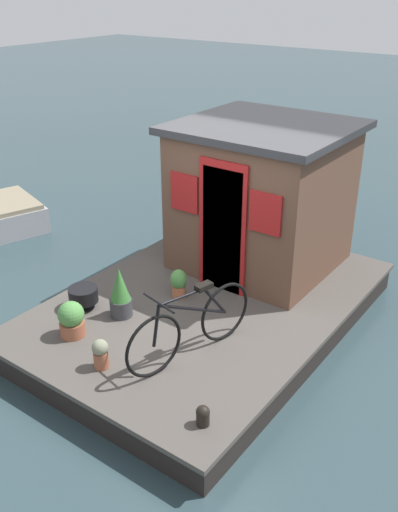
% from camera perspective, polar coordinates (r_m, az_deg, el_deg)
% --- Properties ---
extents(ground_plane, '(60.00, 60.00, 0.00)m').
position_cam_1_polar(ground_plane, '(7.73, 0.88, -6.69)').
color(ground_plane, '#2D4247').
extents(houseboat_deck, '(4.84, 3.35, 0.39)m').
position_cam_1_polar(houseboat_deck, '(7.63, 0.89, -5.46)').
color(houseboat_deck, '#4C4742').
rests_on(houseboat_deck, ground_plane).
extents(houseboat_cabin, '(2.17, 2.26, 2.07)m').
position_cam_1_polar(houseboat_cabin, '(8.09, 6.35, 6.04)').
color(houseboat_cabin, brown).
rests_on(houseboat_cabin, houseboat_deck).
extents(bicycle, '(1.71, 0.55, 0.87)m').
position_cam_1_polar(bicycle, '(6.24, -0.80, -7.01)').
color(bicycle, black).
rests_on(bicycle, houseboat_deck).
extents(potted_plant_basil, '(0.28, 0.28, 0.67)m').
position_cam_1_polar(potted_plant_basil, '(7.06, -7.95, -3.75)').
color(potted_plant_basil, '#38383D').
rests_on(potted_plant_basil, houseboat_deck).
extents(potted_plant_thyme, '(0.22, 0.22, 0.39)m').
position_cam_1_polar(potted_plant_thyme, '(7.46, -2.05, -2.70)').
color(potted_plant_thyme, '#B2603D').
rests_on(potted_plant_thyme, houseboat_deck).
extents(potted_plant_rosemary, '(0.18, 0.18, 0.35)m').
position_cam_1_polar(potted_plant_rosemary, '(6.28, -9.90, -9.64)').
color(potted_plant_rosemary, '#935138').
rests_on(potted_plant_rosemary, houseboat_deck).
extents(potted_plant_lavender, '(0.31, 0.31, 0.45)m').
position_cam_1_polar(potted_plant_lavender, '(6.84, -12.74, -6.23)').
color(potted_plant_lavender, '#935138').
rests_on(potted_plant_lavender, houseboat_deck).
extents(charcoal_grill, '(0.38, 0.38, 0.28)m').
position_cam_1_polar(charcoal_grill, '(7.38, -11.59, -3.90)').
color(charcoal_grill, black).
rests_on(charcoal_grill, houseboat_deck).
extents(mooring_bollard, '(0.14, 0.14, 0.22)m').
position_cam_1_polar(mooring_bollard, '(5.55, 0.39, -15.76)').
color(mooring_bollard, black).
rests_on(mooring_bollard, houseboat_deck).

